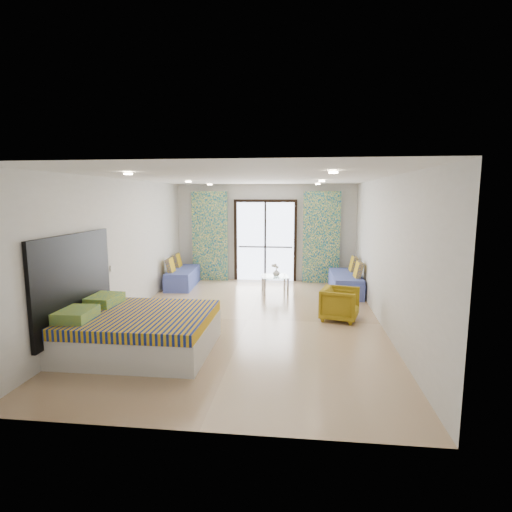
# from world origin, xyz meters

# --- Properties ---
(floor) EXTENTS (5.00, 7.50, 0.01)m
(floor) POSITION_xyz_m (0.00, 0.00, 0.00)
(floor) COLOR tan
(floor) RESTS_ON ground
(ceiling) EXTENTS (5.00, 7.50, 0.01)m
(ceiling) POSITION_xyz_m (0.00, 0.00, 2.70)
(ceiling) COLOR silver
(ceiling) RESTS_ON ground
(wall_back) EXTENTS (5.00, 0.01, 2.70)m
(wall_back) POSITION_xyz_m (0.00, 3.75, 1.35)
(wall_back) COLOR silver
(wall_back) RESTS_ON ground
(wall_front) EXTENTS (5.00, 0.01, 2.70)m
(wall_front) POSITION_xyz_m (0.00, -3.75, 1.35)
(wall_front) COLOR silver
(wall_front) RESTS_ON ground
(wall_left) EXTENTS (0.01, 7.50, 2.70)m
(wall_left) POSITION_xyz_m (-2.50, 0.00, 1.35)
(wall_left) COLOR silver
(wall_left) RESTS_ON ground
(wall_right) EXTENTS (0.01, 7.50, 2.70)m
(wall_right) POSITION_xyz_m (2.50, 0.00, 1.35)
(wall_right) COLOR silver
(wall_right) RESTS_ON ground
(balcony_door) EXTENTS (1.76, 0.08, 2.28)m
(balcony_door) POSITION_xyz_m (0.00, 3.72, 1.26)
(balcony_door) COLOR black
(balcony_door) RESTS_ON floor
(balcony_rail) EXTENTS (1.52, 0.03, 0.04)m
(balcony_rail) POSITION_xyz_m (0.00, 3.73, 0.95)
(balcony_rail) COLOR #595451
(balcony_rail) RESTS_ON balcony_door
(curtain_left) EXTENTS (1.00, 0.10, 2.50)m
(curtain_left) POSITION_xyz_m (-1.55, 3.57, 1.25)
(curtain_left) COLOR white
(curtain_left) RESTS_ON floor
(curtain_right) EXTENTS (1.00, 0.10, 2.50)m
(curtain_right) POSITION_xyz_m (1.55, 3.57, 1.25)
(curtain_right) COLOR white
(curtain_right) RESTS_ON floor
(downlight_a) EXTENTS (0.12, 0.12, 0.02)m
(downlight_a) POSITION_xyz_m (-1.40, -2.00, 2.67)
(downlight_a) COLOR #FFE0B2
(downlight_a) RESTS_ON ceiling
(downlight_b) EXTENTS (0.12, 0.12, 0.02)m
(downlight_b) POSITION_xyz_m (1.40, -2.00, 2.67)
(downlight_b) COLOR #FFE0B2
(downlight_b) RESTS_ON ceiling
(downlight_c) EXTENTS (0.12, 0.12, 0.02)m
(downlight_c) POSITION_xyz_m (-1.40, 1.00, 2.67)
(downlight_c) COLOR #FFE0B2
(downlight_c) RESTS_ON ceiling
(downlight_d) EXTENTS (0.12, 0.12, 0.02)m
(downlight_d) POSITION_xyz_m (1.40, 1.00, 2.67)
(downlight_d) COLOR #FFE0B2
(downlight_d) RESTS_ON ceiling
(downlight_e) EXTENTS (0.12, 0.12, 0.02)m
(downlight_e) POSITION_xyz_m (-1.40, 3.00, 2.67)
(downlight_e) COLOR #FFE0B2
(downlight_e) RESTS_ON ceiling
(downlight_f) EXTENTS (0.12, 0.12, 0.02)m
(downlight_f) POSITION_xyz_m (1.40, 3.00, 2.67)
(downlight_f) COLOR #FFE0B2
(downlight_f) RESTS_ON ceiling
(headboard) EXTENTS (0.06, 2.10, 1.50)m
(headboard) POSITION_xyz_m (-2.46, -1.74, 1.05)
(headboard) COLOR black
(headboard) RESTS_ON floor
(switch_plate) EXTENTS (0.02, 0.10, 0.10)m
(switch_plate) POSITION_xyz_m (-2.47, -0.49, 1.05)
(switch_plate) COLOR silver
(switch_plate) RESTS_ON wall_left
(bed) EXTENTS (2.18, 1.78, 0.75)m
(bed) POSITION_xyz_m (-1.48, -1.74, 0.31)
(bed) COLOR silver
(bed) RESTS_ON floor
(daybed_left) EXTENTS (0.76, 1.69, 0.81)m
(daybed_left) POSITION_xyz_m (-2.11, 2.70, 0.25)
(daybed_left) COLOR #4654A8
(daybed_left) RESTS_ON floor
(daybed_right) EXTENTS (0.71, 1.74, 0.85)m
(daybed_right) POSITION_xyz_m (2.12, 2.41, 0.27)
(daybed_right) COLOR #4654A8
(daybed_right) RESTS_ON floor
(coffee_table) EXTENTS (0.75, 0.75, 0.74)m
(coffee_table) POSITION_xyz_m (0.38, 2.23, 0.38)
(coffee_table) COLOR silver
(coffee_table) RESTS_ON floor
(vase) EXTENTS (0.17, 0.18, 0.17)m
(vase) POSITION_xyz_m (0.41, 2.23, 0.51)
(vase) COLOR white
(vase) RESTS_ON coffee_table
(armchair) EXTENTS (0.78, 0.81, 0.69)m
(armchair) POSITION_xyz_m (1.76, 0.19, 0.35)
(armchair) COLOR olive
(armchair) RESTS_ON floor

